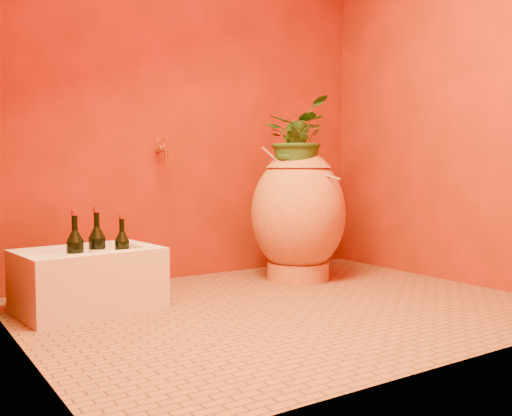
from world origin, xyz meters
TOP-DOWN VIEW (x-y plane):
  - floor at (0.00, 0.00)m, footprint 2.50×2.50m
  - wall_back at (0.00, 1.00)m, footprint 2.50×0.02m
  - wall_left at (-1.25, 0.00)m, footprint 0.02×2.00m
  - wall_right at (1.25, 0.00)m, footprint 0.02×2.00m
  - amphora at (0.48, 0.53)m, footprint 0.66×0.66m
  - stone_basin at (-0.85, 0.48)m, footprint 0.70×0.51m
  - wine_bottle_a at (-0.94, 0.38)m, footprint 0.08×0.08m
  - wine_bottle_b at (-0.70, 0.41)m, footprint 0.07×0.07m
  - wine_bottle_c at (-0.82, 0.43)m, footprint 0.08×0.08m
  - wall_tap at (-0.26, 0.92)m, footprint 0.07×0.15m
  - plant_main at (0.45, 0.53)m, footprint 0.59×0.60m
  - plant_side at (0.40, 0.48)m, footprint 0.25×0.25m

SIDE VIEW (x-z plane):
  - floor at x=0.00m, z-range 0.00..0.00m
  - stone_basin at x=-0.85m, z-range -0.01..0.30m
  - wine_bottle_b at x=-0.70m, z-range 0.12..0.43m
  - wine_bottle_a at x=-0.94m, z-range 0.12..0.45m
  - wine_bottle_c at x=-0.82m, z-range 0.12..0.46m
  - amphora at x=0.48m, z-range 0.00..0.84m
  - plant_side at x=0.40m, z-range 0.62..0.98m
  - wall_tap at x=-0.26m, z-range 0.73..0.89m
  - plant_main at x=0.45m, z-range 0.63..1.14m
  - wall_back at x=0.00m, z-range 0.00..2.50m
  - wall_left at x=-1.25m, z-range 0.00..2.50m
  - wall_right at x=1.25m, z-range 0.00..2.50m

